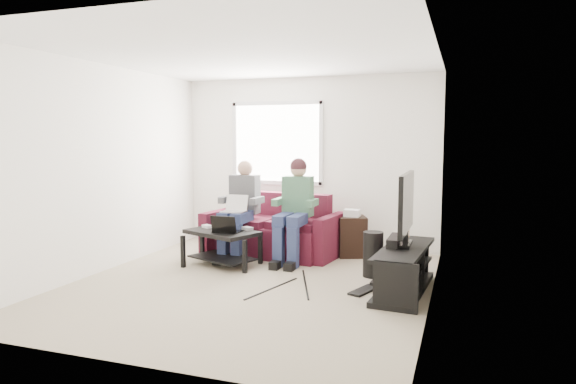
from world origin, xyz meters
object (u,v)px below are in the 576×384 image
(coffee_table, at_px, (222,240))
(tv_stand, at_px, (404,272))
(subwoofer, at_px, (373,254))
(sofa, at_px, (275,232))
(tv, at_px, (406,205))
(end_table, at_px, (352,235))

(coffee_table, height_order, tv_stand, tv_stand)
(subwoofer, bearing_deg, tv_stand, -49.14)
(sofa, xyz_separation_m, coffee_table, (-0.43, -0.86, 0.02))
(sofa, relative_size, tv, 1.79)
(sofa, bearing_deg, tv_stand, -32.35)
(tv_stand, bearing_deg, sofa, 147.65)
(sofa, xyz_separation_m, subwoofer, (1.55, -0.76, -0.05))
(tv_stand, xyz_separation_m, subwoofer, (-0.42, 0.49, 0.06))
(tv, relative_size, subwoofer, 2.00)
(sofa, relative_size, subwoofer, 3.57)
(end_table, bearing_deg, coffee_table, -143.88)
(end_table, bearing_deg, sofa, -167.78)
(tv, distance_m, end_table, 1.77)
(coffee_table, relative_size, subwoofer, 1.96)
(sofa, bearing_deg, subwoofer, -26.18)
(tv_stand, bearing_deg, tv, 91.47)
(sofa, distance_m, tv_stand, 2.34)
(tv_stand, distance_m, tv, 0.74)
(sofa, bearing_deg, coffee_table, -116.23)
(subwoofer, distance_m, end_table, 1.10)
(subwoofer, bearing_deg, coffee_table, -177.08)
(tv_stand, height_order, end_table, end_table)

